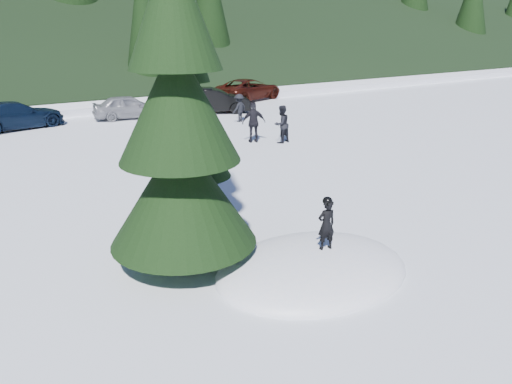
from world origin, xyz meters
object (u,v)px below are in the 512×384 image
car_3 (15,115)px  car_4 (128,107)px  child_skier (326,225)px  adult_2 (239,108)px  car_5 (214,101)px  adult_1 (254,122)px  spruce_short (195,154)px  adult_0 (282,124)px  car_6 (248,89)px  spruce_tall (178,118)px

car_3 → car_4: car_3 is taller
child_skier → adult_2: child_skier is taller
child_skier → car_4: bearing=-87.6°
child_skier → car_5: (7.25, 19.04, -0.31)m
child_skier → adult_1: 12.34m
spruce_short → adult_0: 10.63m
spruce_short → car_4: bearing=77.0°
car_3 → car_6: 15.35m
child_skier → adult_0: bearing=-111.5°
car_3 → car_6: bearing=-95.7°
child_skier → adult_0: 12.15m
spruce_tall → spruce_short: size_ratio=1.60×
car_4 → car_5: bearing=-91.4°
adult_1 → car_6: 12.91m
spruce_tall → adult_1: spruce_tall is taller
adult_2 → car_4: size_ratio=0.39×
adult_0 → adult_2: bearing=-112.0°
adult_0 → car_5: adult_0 is taller
child_skier → car_6: size_ratio=0.22×
car_4 → car_6: (9.38, 2.40, 0.07)m
car_6 → car_5: bearing=107.6°
adult_1 → spruce_tall: bearing=70.0°
adult_1 → car_4: (-2.84, 8.73, -0.25)m
adult_1 → car_3: bearing=-26.7°
spruce_tall → adult_1: (7.69, 9.36, -2.41)m
spruce_tall → adult_0: size_ratio=5.12×
adult_2 → car_4: bearing=-61.9°
adult_2 → spruce_tall: bearing=34.5°
adult_2 → car_3: (-10.60, 4.41, -0.05)m
car_4 → child_skier: bearing=-177.9°
adult_2 → car_6: (4.60, 6.55, -0.02)m
child_skier → spruce_short: bearing=-55.9°
adult_1 → car_6: bearing=-101.1°
child_skier → adult_1: adult_1 is taller
spruce_tall → adult_0: 12.49m
adult_1 → car_5: 8.12m
car_6 → spruce_short: bearing=126.5°
car_6 → adult_1: bearing=130.8°
spruce_short → car_5: size_ratio=1.21×
adult_0 → adult_2: 5.40m
child_skier → car_6: 25.22m
adult_0 → adult_1: 1.25m
adult_0 → adult_2: (0.94, 5.31, -0.09)m
spruce_short → car_6: spruce_short is taller
adult_0 → spruce_short: bearing=31.2°
spruce_tall → adult_0: (8.69, 8.63, -2.48)m
spruce_short → car_3: size_ratio=1.12×
adult_0 → adult_2: size_ratio=1.12×
spruce_tall → adult_2: size_ratio=5.73×
car_4 → car_5: car_5 is taller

